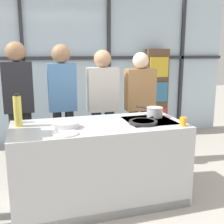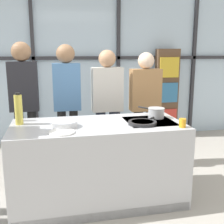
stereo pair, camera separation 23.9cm
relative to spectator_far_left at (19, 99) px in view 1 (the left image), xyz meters
The scene contains 15 objects.
ground_plane 1.61m from the spectator_far_left, 46.96° to the right, with size 18.00×18.00×0.00m, color #ADA89E.
back_window_wall 1.71m from the spectator_far_left, 60.19° to the left, with size 6.40×0.10×2.80m.
bookshelf 2.84m from the spectator_far_left, 26.59° to the left, with size 0.44×0.19×1.70m.
demo_island 1.37m from the spectator_far_left, 46.95° to the right, with size 1.85×0.85×0.89m.
spectator_far_left is the anchor object (origin of this frame).
spectator_center_left 0.55m from the spectator_far_left, ahead, with size 0.36×0.25×1.75m.
spectator_center_right 1.11m from the spectator_far_left, ahead, with size 0.43×0.24×1.68m.
spectator_far_right 1.67m from the spectator_far_left, ahead, with size 0.43×0.23×1.65m.
frying_pan 1.65m from the spectator_far_left, 37.87° to the right, with size 0.45×0.43×0.04m.
saucepan 1.72m from the spectator_far_left, 26.39° to the right, with size 0.25×0.32×0.12m.
white_plate 1.25m from the spectator_far_left, 69.44° to the right, with size 0.25×0.25×0.01m, color white.
mixing_bowl 1.06m from the spectator_far_left, 63.61° to the right, with size 0.27×0.27×0.06m.
oil_bottle 0.75m from the spectator_far_left, 89.42° to the right, with size 0.08×0.08×0.34m.
pepper_grinder 0.59m from the spectator_far_left, 90.24° to the right, with size 0.05×0.05×0.19m.
juice_glass_near 2.06m from the spectator_far_left, 36.26° to the right, with size 0.07×0.07×0.09m, color orange.
Camera 1 is at (-0.70, -2.84, 1.66)m, focal length 45.00 mm.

